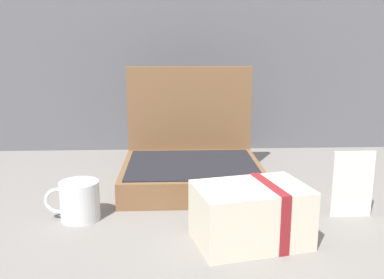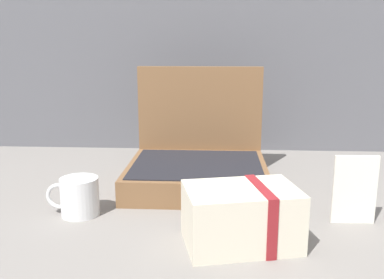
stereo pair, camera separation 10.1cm
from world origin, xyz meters
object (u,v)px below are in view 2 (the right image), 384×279
Objects in this scene: cream_toiletry_bag at (243,216)px; info_card_left at (355,190)px; coffee_mug at (79,197)px; open_suitcase at (198,160)px.

cream_toiletry_bag is 0.27m from info_card_left.
coffee_mug is (-0.37, 0.13, -0.01)m from cream_toiletry_bag.
info_card_left is at bearing 25.10° from cream_toiletry_bag.
coffee_mug is 0.61m from info_card_left.
coffee_mug is at bearing 177.45° from info_card_left.
info_card_left is (0.25, 0.12, 0.02)m from cream_toiletry_bag.
coffee_mug is at bearing 160.91° from cream_toiletry_bag.
open_suitcase reaches higher than cream_toiletry_bag.
open_suitcase is at bearing 105.60° from cream_toiletry_bag.
coffee_mug is at bearing -136.55° from open_suitcase.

